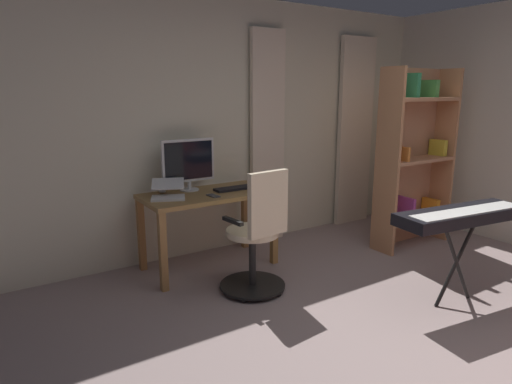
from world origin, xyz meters
name	(u,v)px	position (x,y,z in m)	size (l,w,h in m)	color
ground_plane	(458,365)	(0.00, 0.00, 0.00)	(7.10, 7.10, 0.00)	gray
back_room_partition	(234,126)	(0.00, -2.73, 1.29)	(5.16, 0.10, 2.59)	beige
curtain_left_panel	(355,133)	(-1.68, -2.62, 1.15)	(0.53, 0.06, 2.30)	beige
curtain_right_panel	(267,139)	(-0.35, -2.62, 1.15)	(0.42, 0.06, 2.30)	beige
desk	(208,204)	(0.56, -2.27, 0.62)	(1.22, 0.63, 0.73)	olive
office_chair	(258,238)	(0.49, -1.54, 0.48)	(0.56, 0.56, 1.06)	black
computer_monitor	(188,162)	(0.66, -2.46, 1.00)	(0.53, 0.18, 0.49)	silver
computer_keyboard	(235,188)	(0.28, -2.25, 0.74)	(0.42, 0.13, 0.02)	black
laptop	(168,193)	(0.96, -2.27, 0.78)	(0.38, 0.39, 0.15)	white
computer_mouse	(162,191)	(0.93, -2.50, 0.75)	(0.06, 0.10, 0.04)	white
cell_phone_face_up	(213,196)	(0.59, -2.11, 0.74)	(0.07, 0.14, 0.01)	#333338
bookshelf	(412,158)	(-1.59, -1.68, 0.96)	(0.94, 0.30, 1.90)	tan
piano_keyboard	(462,217)	(-0.73, -0.52, 0.71)	(1.16, 0.47, 0.78)	black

